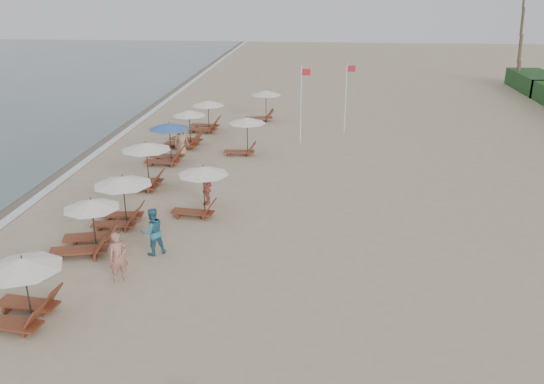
# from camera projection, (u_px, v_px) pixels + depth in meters

# --- Properties ---
(ground) EXTENTS (160.00, 160.00, 0.00)m
(ground) POSITION_uv_depth(u_px,v_px,m) (255.00, 270.00, 19.97)
(ground) COLOR tan
(ground) RESTS_ON ground
(wet_sand_band) EXTENTS (3.20, 140.00, 0.01)m
(wet_sand_band) POSITION_uv_depth(u_px,v_px,m) (49.00, 171.00, 30.36)
(wet_sand_band) COLOR #6B5E4C
(wet_sand_band) RESTS_ON ground
(foam_line) EXTENTS (0.50, 140.00, 0.02)m
(foam_line) POSITION_uv_depth(u_px,v_px,m) (72.00, 172.00, 30.24)
(foam_line) COLOR white
(foam_line) RESTS_ON ground
(lounger_station_0) EXTENTS (2.63, 2.31, 2.14)m
(lounger_station_0) POSITION_uv_depth(u_px,v_px,m) (20.00, 289.00, 16.62)
(lounger_station_0) COLOR brown
(lounger_station_0) RESTS_ON ground
(lounger_station_1) EXTENTS (2.68, 2.47, 2.09)m
(lounger_station_1) POSITION_uv_depth(u_px,v_px,m) (87.00, 227.00, 21.14)
(lounger_station_1) COLOR brown
(lounger_station_1) RESTS_ON ground
(lounger_station_2) EXTENTS (2.59, 2.45, 2.16)m
(lounger_station_2) POSITION_uv_depth(u_px,v_px,m) (120.00, 198.00, 23.27)
(lounger_station_2) COLOR brown
(lounger_station_2) RESTS_ON ground
(lounger_station_3) EXTENTS (2.56, 2.44, 2.35)m
(lounger_station_3) POSITION_uv_depth(u_px,v_px,m) (144.00, 163.00, 27.41)
(lounger_station_3) COLOR brown
(lounger_station_3) RESTS_ON ground
(lounger_station_4) EXTENTS (2.60, 2.34, 2.35)m
(lounger_station_4) POSITION_uv_depth(u_px,v_px,m) (167.00, 142.00, 31.29)
(lounger_station_4) COLOR brown
(lounger_station_4) RESTS_ON ground
(lounger_station_5) EXTENTS (2.66, 2.50, 2.30)m
(lounger_station_5) POSITION_uv_depth(u_px,v_px,m) (185.00, 130.00, 34.62)
(lounger_station_5) COLOR brown
(lounger_station_5) RESTS_ON ground
(lounger_station_6) EXTENTS (2.63, 2.25, 2.13)m
(lounger_station_6) POSITION_uv_depth(u_px,v_px,m) (205.00, 116.00, 38.12)
(lounger_station_6) COLOR brown
(lounger_station_6) RESTS_ON ground
(inland_station_0) EXTENTS (2.61, 2.24, 2.22)m
(inland_station_0) POSITION_uv_depth(u_px,v_px,m) (199.00, 185.00, 24.13)
(inland_station_0) COLOR brown
(inland_station_0) RESTS_ON ground
(inland_station_1) EXTENTS (2.56, 2.24, 2.22)m
(inland_station_1) POSITION_uv_depth(u_px,v_px,m) (244.00, 131.00, 32.79)
(inland_station_1) COLOR brown
(inland_station_1) RESTS_ON ground
(inland_station_2) EXTENTS (2.77, 2.24, 2.22)m
(inland_station_2) POSITION_uv_depth(u_px,v_px,m) (263.00, 103.00, 40.87)
(inland_station_2) COLOR brown
(inland_station_2) RESTS_ON ground
(beachgoer_near) EXTENTS (0.78, 0.73, 1.79)m
(beachgoer_near) POSITION_uv_depth(u_px,v_px,m) (118.00, 257.00, 18.95)
(beachgoer_near) COLOR #AD6D5E
(beachgoer_near) RESTS_ON ground
(beachgoer_mid_a) EXTENTS (1.14, 1.10, 1.85)m
(beachgoer_mid_a) POSITION_uv_depth(u_px,v_px,m) (153.00, 232.00, 20.84)
(beachgoer_mid_a) COLOR teal
(beachgoer_mid_a) RESTS_ON ground
(beachgoer_far_a) EXTENTS (0.53, 0.94, 1.51)m
(beachgoer_far_a) POSITION_uv_depth(u_px,v_px,m) (207.00, 189.00, 25.62)
(beachgoer_far_a) COLOR #BC554B
(beachgoer_far_a) RESTS_ON ground
(beachgoer_far_b) EXTENTS (1.04, 1.01, 1.80)m
(beachgoer_far_b) POSITION_uv_depth(u_px,v_px,m) (181.00, 141.00, 32.77)
(beachgoer_far_b) COLOR #A47E59
(beachgoer_far_b) RESTS_ON ground
(flag_pole_near) EXTENTS (0.59, 0.08, 4.90)m
(flag_pole_near) POSITION_uv_depth(u_px,v_px,m) (301.00, 101.00, 34.60)
(flag_pole_near) COLOR silver
(flag_pole_near) RESTS_ON ground
(flag_pole_far) EXTENTS (0.60, 0.08, 4.70)m
(flag_pole_far) POSITION_uv_depth(u_px,v_px,m) (346.00, 94.00, 37.21)
(flag_pole_far) COLOR silver
(flag_pole_far) RESTS_ON ground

